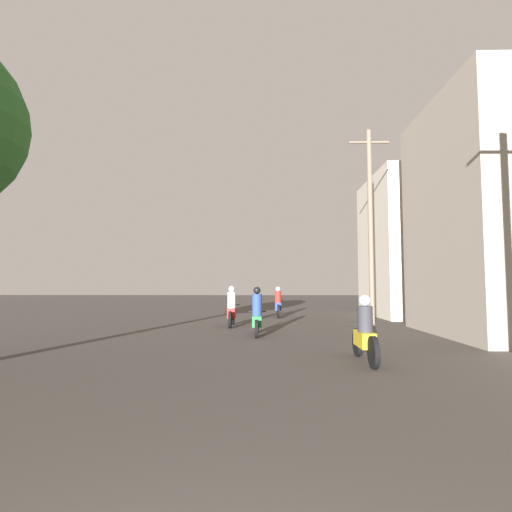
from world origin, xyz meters
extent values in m
cylinder|color=black|center=(2.37, 8.56, 0.32)|extent=(0.10, 0.65, 0.65)
cylinder|color=black|center=(2.37, 7.15, 0.32)|extent=(0.10, 0.65, 0.65)
cube|color=gold|center=(2.37, 7.86, 0.49)|extent=(0.30, 0.87, 0.33)
cylinder|color=black|center=(2.37, 8.32, 0.75)|extent=(0.60, 0.04, 0.04)
cylinder|color=#2D2D33|center=(2.37, 7.77, 0.93)|extent=(0.32, 0.32, 0.55)
sphere|color=silver|center=(2.37, 7.77, 1.32)|extent=(0.24, 0.24, 0.24)
cylinder|color=black|center=(-0.06, 13.06, 0.28)|extent=(0.10, 0.57, 0.57)
cylinder|color=black|center=(-0.06, 11.62, 0.28)|extent=(0.10, 0.57, 0.57)
cube|color=#1E6B33|center=(-0.06, 12.34, 0.46)|extent=(0.30, 0.81, 0.35)
cylinder|color=black|center=(-0.06, 12.81, 0.74)|extent=(0.60, 0.04, 0.04)
cylinder|color=navy|center=(-0.06, 12.26, 1.00)|extent=(0.32, 0.32, 0.71)
sphere|color=black|center=(-0.06, 12.26, 1.47)|extent=(0.24, 0.24, 0.24)
cylinder|color=black|center=(-1.13, 15.79, 0.32)|extent=(0.10, 0.65, 0.65)
cylinder|color=black|center=(-1.13, 14.38, 0.32)|extent=(0.10, 0.65, 0.65)
cube|color=red|center=(-1.13, 15.09, 0.53)|extent=(0.30, 0.76, 0.41)
cylinder|color=black|center=(-1.13, 15.55, 0.83)|extent=(0.60, 0.04, 0.04)
cylinder|color=silver|center=(-1.13, 15.01, 1.05)|extent=(0.32, 0.32, 0.63)
sphere|color=silver|center=(-1.13, 15.01, 1.48)|extent=(0.24, 0.24, 0.24)
cylinder|color=black|center=(0.86, 20.41, 0.33)|extent=(0.10, 0.67, 0.67)
cylinder|color=black|center=(0.86, 19.02, 0.33)|extent=(0.10, 0.67, 0.67)
cube|color=#1E389E|center=(0.86, 19.72, 0.53)|extent=(0.30, 0.74, 0.39)
cylinder|color=black|center=(0.86, 20.17, 0.83)|extent=(0.60, 0.04, 0.04)
cylinder|color=maroon|center=(0.86, 19.64, 1.02)|extent=(0.32, 0.32, 0.58)
sphere|color=silver|center=(0.86, 19.64, 1.43)|extent=(0.24, 0.24, 0.24)
cube|color=beige|center=(7.92, 20.38, 3.69)|extent=(4.11, 6.20, 7.39)
cylinder|color=#6B5B4C|center=(4.41, 14.92, 3.95)|extent=(0.20, 0.20, 7.90)
cylinder|color=#6B5B4C|center=(4.41, 14.92, 7.40)|extent=(1.60, 0.10, 0.10)
camera|label=1|loc=(0.22, -0.93, 1.68)|focal=28.00mm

